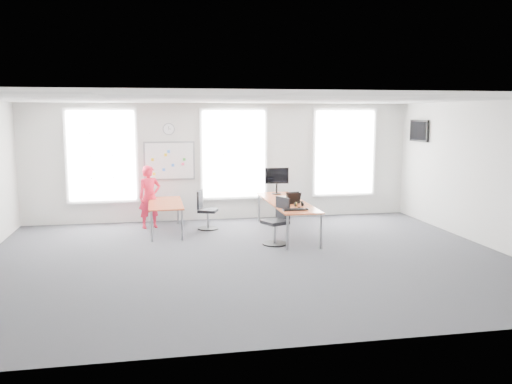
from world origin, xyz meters
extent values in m
plane|color=#2D2D32|center=(0.00, 0.00, 0.00)|extent=(10.00, 10.00, 0.00)
plane|color=white|center=(0.00, 0.00, 3.00)|extent=(10.00, 10.00, 0.00)
plane|color=silver|center=(0.00, 4.00, 1.50)|extent=(10.00, 0.00, 10.00)
plane|color=silver|center=(0.00, -4.00, 1.50)|extent=(10.00, 0.00, 10.00)
plane|color=silver|center=(5.00, 0.00, 1.50)|extent=(0.00, 10.00, 10.00)
cube|color=white|center=(-3.00, 3.97, 1.70)|extent=(1.60, 0.06, 2.20)
cube|color=white|center=(0.30, 3.97, 1.70)|extent=(1.60, 0.06, 2.20)
cube|color=white|center=(3.30, 3.97, 1.70)|extent=(1.60, 0.06, 2.20)
cube|color=#D36A3C|center=(1.21, 1.96, 0.73)|extent=(0.82, 3.08, 0.03)
cylinder|color=gray|center=(0.86, 0.48, 0.36)|extent=(0.05, 0.05, 0.72)
cylinder|color=gray|center=(1.56, 0.48, 0.36)|extent=(0.05, 0.05, 0.72)
cylinder|color=gray|center=(0.86, 3.44, 0.36)|extent=(0.05, 0.05, 0.72)
cylinder|color=gray|center=(1.56, 3.44, 0.36)|extent=(0.05, 0.05, 0.72)
cube|color=#D36A3C|center=(-1.50, 2.64, 0.69)|extent=(0.77, 1.92, 0.03)
cylinder|color=gray|center=(-1.83, 1.74, 0.34)|extent=(0.05, 0.05, 0.67)
cylinder|color=gray|center=(-1.18, 1.74, 0.34)|extent=(0.05, 0.05, 0.67)
cylinder|color=gray|center=(-1.83, 3.54, 0.34)|extent=(0.05, 0.05, 0.67)
cylinder|color=gray|center=(-1.18, 3.54, 0.34)|extent=(0.05, 0.05, 0.67)
cylinder|color=black|center=(0.72, 1.00, 0.02)|extent=(0.53, 0.53, 0.03)
cylinder|color=gray|center=(0.72, 1.00, 0.24)|extent=(0.06, 0.06, 0.43)
cube|color=black|center=(0.72, 1.00, 0.48)|extent=(0.59, 0.59, 0.07)
cube|color=black|center=(0.91, 1.08, 0.76)|extent=(0.23, 0.41, 0.46)
cylinder|color=black|center=(-0.51, 2.80, 0.01)|extent=(0.49, 0.49, 0.03)
cylinder|color=gray|center=(-0.51, 2.80, 0.23)|extent=(0.06, 0.06, 0.40)
cube|color=black|center=(-0.51, 2.80, 0.45)|extent=(0.53, 0.53, 0.07)
cube|color=black|center=(-0.68, 2.87, 0.71)|extent=(0.18, 0.39, 0.43)
imported|color=red|center=(-1.86, 3.22, 0.75)|extent=(0.64, 0.52, 1.51)
cube|color=white|center=(-1.35, 3.97, 1.55)|extent=(1.20, 0.03, 0.90)
cylinder|color=gray|center=(-1.35, 3.97, 2.35)|extent=(0.30, 0.04, 0.30)
cube|color=black|center=(4.95, 3.00, 2.30)|extent=(0.06, 0.90, 0.55)
cube|color=black|center=(1.08, 0.82, 0.76)|extent=(0.47, 0.17, 0.02)
ellipsoid|color=black|center=(1.36, 0.80, 0.77)|extent=(0.10, 0.13, 0.04)
cylinder|color=black|center=(1.27, 1.11, 0.75)|extent=(0.07, 0.07, 0.01)
cylinder|color=black|center=(1.24, 1.27, 0.80)|extent=(0.04, 0.10, 0.10)
cylinder|color=black|center=(1.39, 1.27, 0.80)|extent=(0.04, 0.10, 0.10)
cylinder|color=gold|center=(1.24, 1.27, 0.80)|extent=(0.01, 0.10, 0.10)
cube|color=black|center=(1.32, 1.27, 0.85)|extent=(0.17, 0.02, 0.02)
cube|color=black|center=(1.27, 1.61, 0.88)|extent=(0.33, 0.15, 0.27)
cube|color=orange|center=(1.27, 1.53, 0.87)|extent=(0.32, 0.16, 0.24)
cube|color=black|center=(1.27, 1.52, 0.88)|extent=(0.34, 0.16, 0.26)
cube|color=beige|center=(1.16, 2.07, 0.80)|extent=(0.33, 0.27, 0.10)
cylinder|color=black|center=(1.24, 3.11, 0.76)|extent=(0.24, 0.24, 0.02)
cylinder|color=black|center=(1.24, 3.11, 0.88)|extent=(0.05, 0.05, 0.24)
cube|color=black|center=(1.24, 3.10, 1.21)|extent=(0.59, 0.05, 0.40)
cube|color=black|center=(1.24, 3.07, 1.21)|extent=(0.55, 0.01, 0.35)
camera|label=1|loc=(-1.77, -9.87, 2.74)|focal=38.00mm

